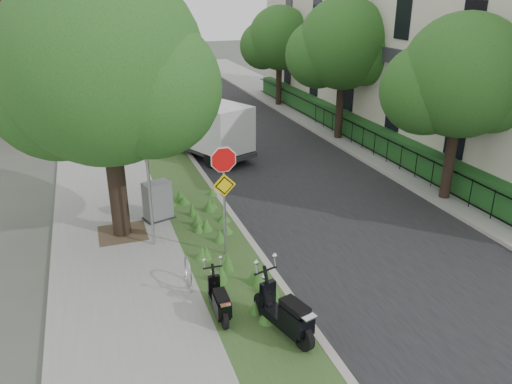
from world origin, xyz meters
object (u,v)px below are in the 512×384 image
at_px(box_truck, 207,127).
at_px(scooter_far, 289,319).
at_px(scooter_near, 220,304).
at_px(sign_assembly, 224,179).
at_px(utility_cabinet, 158,201).

bearing_deg(box_truck, scooter_far, -96.41).
bearing_deg(scooter_far, box_truck, 83.59).
relative_size(scooter_near, scooter_far, 0.79).
height_order(sign_assembly, scooter_far, sign_assembly).
height_order(sign_assembly, utility_cabinet, sign_assembly).
distance_m(sign_assembly, box_truck, 9.07).
distance_m(sign_assembly, utility_cabinet, 3.62).
bearing_deg(scooter_near, box_truck, 77.31).
bearing_deg(scooter_far, utility_cabinet, 103.96).
bearing_deg(utility_cabinet, scooter_near, -85.00).
bearing_deg(scooter_near, sign_assembly, 71.83).
distance_m(scooter_far, box_truck, 12.81).
height_order(scooter_near, utility_cabinet, utility_cabinet).
height_order(scooter_near, box_truck, box_truck).
xyz_separation_m(scooter_near, box_truck, (2.61, 11.61, 0.89)).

